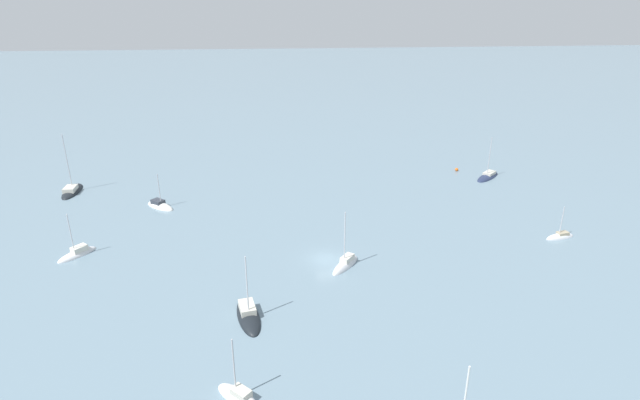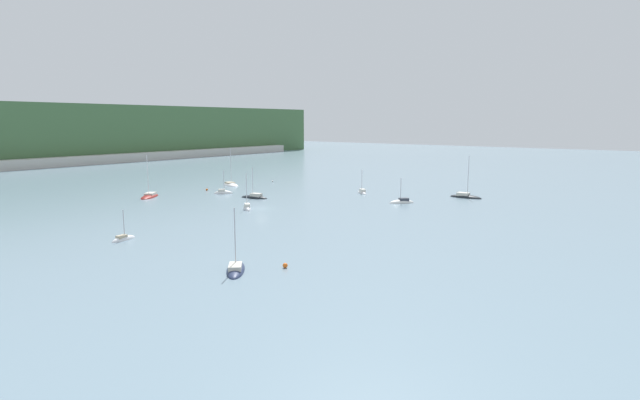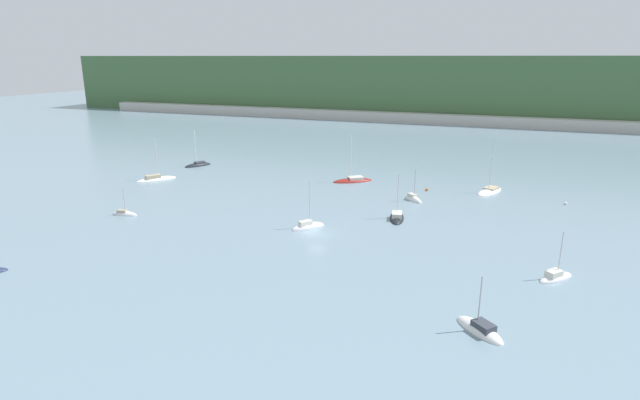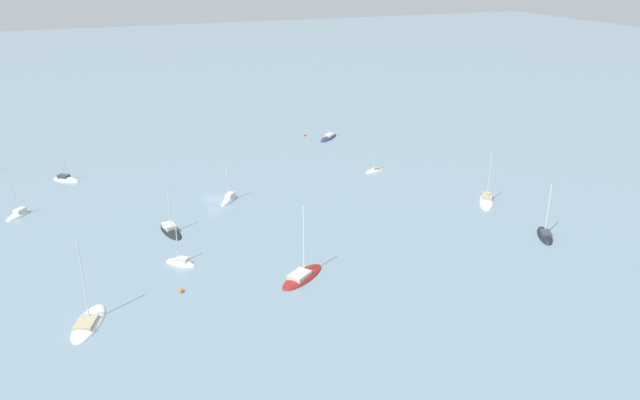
% 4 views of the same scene
% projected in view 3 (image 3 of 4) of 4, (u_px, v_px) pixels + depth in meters
% --- Properties ---
extents(ground_plane, '(600.00, 600.00, 0.00)m').
position_uv_depth(ground_plane, '(317.00, 234.00, 76.51)').
color(ground_plane, slate).
extents(hillside_ridge, '(375.06, 60.83, 26.56)m').
position_uv_depth(hillside_ridge, '(453.00, 86.00, 227.17)').
color(hillside_ridge, '#42663D').
rests_on(hillside_ridge, ground_plane).
extents(shore_town_strip, '(318.80, 6.00, 3.98)m').
position_uv_depth(shore_town_strip, '(441.00, 119.00, 199.84)').
color(shore_town_strip, '#B7B2A8').
rests_on(shore_town_strip, ground_plane).
extents(sailboat_1, '(5.80, 5.47, 6.64)m').
position_uv_depth(sailboat_1, '(480.00, 330.00, 49.36)').
color(sailboat_1, white).
rests_on(sailboat_1, ground_plane).
extents(sailboat_2, '(6.09, 9.31, 11.90)m').
position_uv_depth(sailboat_2, '(490.00, 192.00, 100.25)').
color(sailboat_2, white).
rests_on(sailboat_2, ground_plane).
extents(sailboat_3, '(3.73, 7.68, 8.32)m').
position_uv_depth(sailboat_3, '(397.00, 218.00, 83.82)').
color(sailboat_3, black).
rests_on(sailboat_3, ground_plane).
extents(sailboat_4, '(8.94, 7.72, 11.23)m').
position_uv_depth(sailboat_4, '(353.00, 181.00, 108.77)').
color(sailboat_4, maroon).
rests_on(sailboat_4, ground_plane).
extents(sailboat_5, '(7.05, 8.46, 10.19)m').
position_uv_depth(sailboat_5, '(156.00, 179.00, 110.00)').
color(sailboat_5, white).
rests_on(sailboat_5, ground_plane).
extents(sailboat_6, '(4.83, 5.44, 8.61)m').
position_uv_depth(sailboat_6, '(308.00, 227.00, 79.13)').
color(sailboat_6, silver).
rests_on(sailboat_6, ground_plane).
extents(sailboat_7, '(4.70, 2.16, 5.56)m').
position_uv_depth(sailboat_7, '(124.00, 215.00, 85.68)').
color(sailboat_7, silver).
rests_on(sailboat_7, ground_plane).
extents(sailboat_9, '(4.57, 4.44, 7.00)m').
position_uv_depth(sailboat_9, '(413.00, 200.00, 94.40)').
color(sailboat_9, white).
rests_on(sailboat_9, ground_plane).
extents(sailboat_10, '(4.90, 5.28, 6.81)m').
position_uv_depth(sailboat_10, '(555.00, 278.00, 61.03)').
color(sailboat_10, silver).
rests_on(sailboat_10, ground_plane).
extents(sailboat_11, '(5.28, 7.01, 9.81)m').
position_uv_depth(sailboat_11, '(198.00, 166.00, 124.17)').
color(sailboat_11, black).
rests_on(sailboat_11, ground_plane).
extents(mooring_buoy_0, '(0.50, 0.50, 0.50)m').
position_uv_depth(mooring_buoy_0, '(566.00, 203.00, 91.65)').
color(mooring_buoy_0, white).
rests_on(mooring_buoy_0, ground_plane).
extents(mooring_buoy_1, '(0.58, 0.58, 0.58)m').
position_uv_depth(mooring_buoy_1, '(427.00, 189.00, 101.14)').
color(mooring_buoy_1, orange).
rests_on(mooring_buoy_1, ground_plane).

